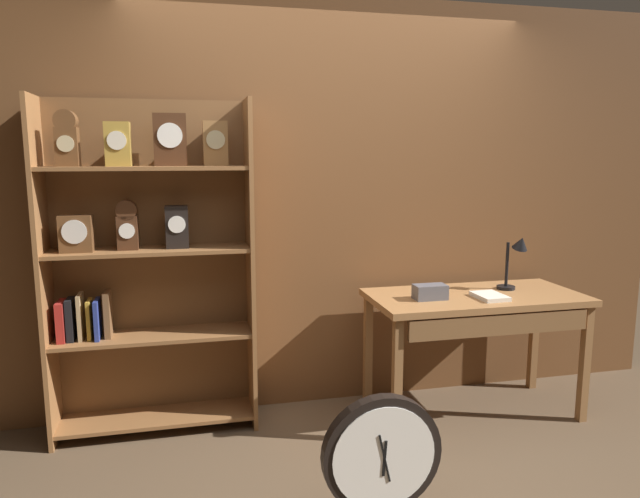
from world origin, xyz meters
name	(u,v)px	position (x,y,z in m)	size (l,w,h in m)	color
back_wood_panel	(330,207)	(0.00, 1.26, 1.30)	(4.80, 0.05, 2.60)	brown
bookshelf	(145,259)	(-1.15, 1.07, 1.04)	(1.16, 0.32, 1.95)	brown
workbench	(477,310)	(0.83, 0.80, 0.69)	(1.32, 0.63, 0.78)	#9E6B3D
desk_lamp	(516,256)	(1.12, 0.88, 1.00)	(0.17, 0.17, 0.36)	black
toolbox_small	(430,292)	(0.50, 0.78, 0.82)	(0.20, 0.11, 0.09)	#595960
open_repair_manual	(490,296)	(0.86, 0.72, 0.79)	(0.16, 0.22, 0.03)	silver
round_clock_large	(382,457)	(-0.09, -0.08, 0.30)	(0.55, 0.11, 0.59)	black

